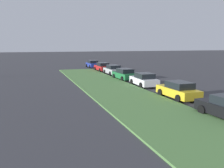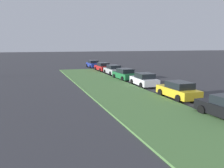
% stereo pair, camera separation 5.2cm
% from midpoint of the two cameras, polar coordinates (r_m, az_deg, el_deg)
% --- Properties ---
extents(grass_median, '(60.00, 6.00, 0.12)m').
position_cam_midpoint_polar(grass_median, '(16.54, 10.79, -6.85)').
color(grass_median, '#517F42').
rests_on(grass_median, ground).
extents(parked_car_yellow, '(4.35, 2.11, 1.47)m').
position_cam_midpoint_polar(parked_car_yellow, '(21.61, 15.39, -1.42)').
color(parked_car_yellow, gold).
rests_on(parked_car_yellow, ground).
extents(parked_car_white, '(4.36, 2.14, 1.47)m').
position_cam_midpoint_polar(parked_car_white, '(27.26, 7.62, 1.01)').
color(parked_car_white, silver).
rests_on(parked_car_white, ground).
extents(parked_car_green, '(4.40, 2.21, 1.47)m').
position_cam_midpoint_polar(parked_car_green, '(31.98, 3.05, 2.30)').
color(parked_car_green, '#1E6B38').
rests_on(parked_car_green, ground).
extents(parked_car_silver, '(4.32, 2.06, 1.47)m').
position_cam_midpoint_polar(parked_car_silver, '(37.48, 0.33, 3.35)').
color(parked_car_silver, '#B2B5BA').
rests_on(parked_car_silver, ground).
extents(parked_car_red, '(4.37, 2.15, 1.47)m').
position_cam_midpoint_polar(parked_car_red, '(42.37, -2.13, 4.04)').
color(parked_car_red, red).
rests_on(parked_car_red, ground).
extents(parked_car_blue, '(4.34, 2.09, 1.47)m').
position_cam_midpoint_polar(parked_car_blue, '(48.85, -4.46, 4.72)').
color(parked_car_blue, '#23389E').
rests_on(parked_car_blue, ground).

